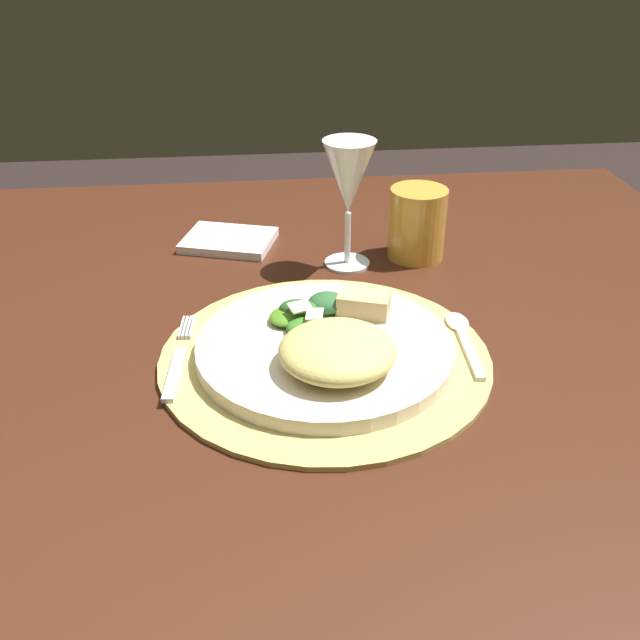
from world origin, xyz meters
The scene contains 11 objects.
dining_table centered at (0.00, 0.00, 0.59)m, with size 1.13×0.94×0.73m.
placemat centered at (-0.02, -0.11, 0.74)m, with size 0.35×0.35×0.01m, color tan.
dinner_plate centered at (-0.02, -0.11, 0.75)m, with size 0.27×0.27×0.02m, color silver.
pasta_serving centered at (-0.01, -0.16, 0.78)m, with size 0.12×0.12×0.04m, color #D8C86B.
salad_greens centered at (-0.03, -0.06, 0.77)m, with size 0.10×0.09×0.02m.
bread_piece centered at (0.03, -0.06, 0.77)m, with size 0.06×0.04×0.02m, color tan.
fork centered at (-0.17, -0.11, 0.74)m, with size 0.03×0.16×0.00m.
spoon centered at (0.14, -0.09, 0.74)m, with size 0.03×0.14×0.01m.
napkin centered at (-0.12, 0.20, 0.74)m, with size 0.12×0.09×0.01m, color white.
wine_glass centered at (0.04, 0.12, 0.85)m, with size 0.07×0.07×0.17m.
amber_tumbler centered at (0.13, 0.13, 0.78)m, with size 0.08×0.08×0.10m, color gold.
Camera 1 is at (-0.09, -0.75, 1.16)m, focal length 40.08 mm.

